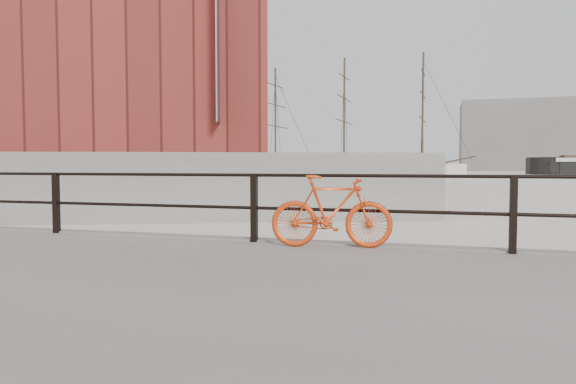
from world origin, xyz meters
The scene contains 13 objects.
ground centered at (0.00, 0.00, 0.00)m, with size 400.00×400.00×0.00m, color white.
far_quay centered at (-40.00, 72.00, 0.90)m, with size 24.00×150.00×1.80m, color gray.
guardrail centered at (0.00, -0.15, 0.85)m, with size 28.00×0.10×1.00m, color black, non-canonical shape.
bicycle centered at (-2.31, -0.34, 0.85)m, with size 1.64×0.25×0.99m, color red.
schooner_mid centered at (-10.39, 79.58, 0.00)m, with size 28.60×12.10×20.60m, color beige, non-canonical shape.
schooner_left centered at (-33.89, 77.35, 0.00)m, with size 24.93×11.33×18.88m, color beige, non-canonical shape.
workboat_near centered at (-25.96, 33.67, 0.00)m, with size 11.08×3.69×7.00m, color black, non-canonical shape.
workboat_far centered at (-30.51, 45.16, 0.00)m, with size 10.86×3.75×7.00m, color black, non-canonical shape.
apartment_mustard centered at (-29.49, 40.65, 12.90)m, with size 22.00×15.00×22.20m, color gold.
apartment_cream centered at (-38.11, 61.98, 12.40)m, with size 20.00×15.00×21.20m, color beige.
apartment_grey centered at (-46.35, 82.38, 13.40)m, with size 22.00×15.00×23.20m, color gray.
apartment_brick centered at (-54.97, 103.70, 12.40)m, with size 24.00×15.00×21.20m, color maroon.
industrial_west centered at (20.00, 140.00, 9.00)m, with size 32.00×18.00×18.00m, color gray.
Camera 1 is at (-0.88, -7.17, 1.47)m, focal length 32.00 mm.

